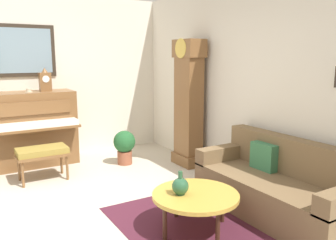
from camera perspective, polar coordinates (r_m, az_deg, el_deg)
ground_plane at (r=4.18m, az=-14.29°, el=-15.59°), size 6.40×6.00×0.10m
wall_left at (r=6.32m, az=-21.87°, el=6.49°), size 0.13×4.90×2.80m
wall_back at (r=4.99m, az=12.40°, el=6.05°), size 5.30×0.13×2.80m
area_rug at (r=3.77m, az=6.01°, el=-17.45°), size 2.10×1.50×0.01m
piano at (r=6.04m, az=-21.82°, el=-1.35°), size 0.87×1.44×1.20m
piano_bench at (r=5.28m, az=-19.92°, el=-5.08°), size 0.42×0.70×0.48m
grandfather_clock at (r=5.60m, az=3.38°, el=2.22°), size 0.52×0.34×2.03m
couch at (r=4.17m, az=17.42°, el=-10.40°), size 1.90×0.80×0.84m
coffee_table at (r=3.60m, az=4.53°, el=-12.33°), size 0.88×0.88×0.40m
mantel_clock at (r=5.99m, az=-19.48°, el=6.11°), size 0.13×0.18×0.38m
teacup at (r=5.90m, az=-21.83°, el=4.46°), size 0.12×0.12×0.06m
green_jug at (r=3.52m, az=2.03°, el=-10.76°), size 0.17×0.17×0.24m
potted_plant at (r=5.78m, az=-7.15°, el=-4.08°), size 0.36×0.36×0.56m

